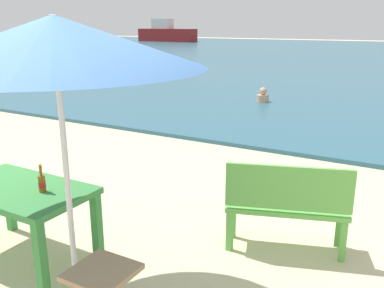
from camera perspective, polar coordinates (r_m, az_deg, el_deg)
The scene contains 6 objects.
picnic_table_green at distance 4.33m, azimuth -22.42°, elevation -6.77°, with size 1.40×0.80×0.76m.
beer_bottle_amber at distance 4.06m, azimuth -19.72°, elevation -4.89°, with size 0.07×0.07×0.26m.
patio_umbrella at distance 3.09m, azimuth -18.11°, elevation 13.00°, with size 2.10×2.10×2.30m.
bench_green_left at distance 4.28m, azimuth 12.76°, elevation -7.76°, with size 1.25×0.73×0.95m.
swimmer_person at distance 12.17m, azimuth 9.60°, elevation 6.41°, with size 0.34×0.34×0.41m.
boat_fishing_trawler at distance 52.59m, azimuth -3.48°, elevation 14.76°, with size 7.26×1.98×2.64m.
Camera 1 is at (2.37, -1.95, 2.24)m, focal length 39.28 mm.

